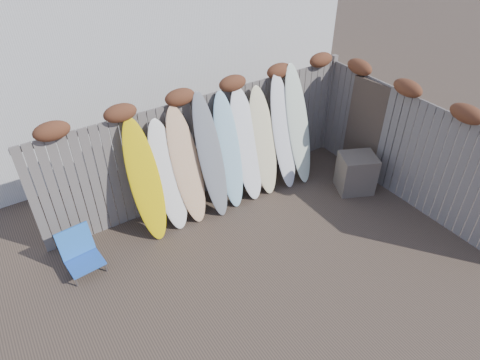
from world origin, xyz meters
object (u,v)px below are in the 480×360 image
beach_chair (80,252)px  surfboard_0 (145,181)px  wooden_crate (356,173)px  lattice_panel (376,134)px

beach_chair → surfboard_0: size_ratio=0.32×
beach_chair → wooden_crate: size_ratio=0.91×
lattice_panel → wooden_crate: bearing=-174.6°
lattice_panel → beach_chair: bearing=163.0°
beach_chair → lattice_panel: (5.57, -0.70, 0.66)m
beach_chair → lattice_panel: bearing=-7.2°
lattice_panel → surfboard_0: bearing=158.0°
wooden_crate → lattice_panel: size_ratio=0.39×
beach_chair → wooden_crate: wooden_crate is taller
beach_chair → lattice_panel: size_ratio=0.35×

